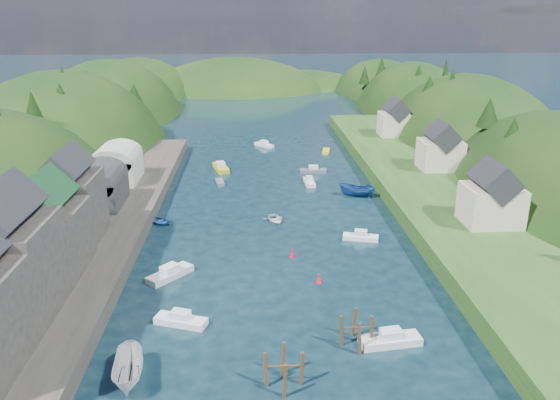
{
  "coord_description": "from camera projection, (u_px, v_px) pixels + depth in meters",
  "views": [
    {
      "loc": [
        -3.71,
        -42.7,
        28.66
      ],
      "look_at": [
        0.0,
        28.0,
        4.0
      ],
      "focal_mm": 35.0,
      "sensor_mm": 36.0,
      "label": 1
    }
  ],
  "objects": [
    {
      "name": "channel_buoy_far",
      "position": [
        292.0,
        253.0,
        66.85
      ],
      "size": [
        0.7,
        0.7,
        1.1
      ],
      "color": "red",
      "rests_on": "ground"
    },
    {
      "name": "quay_left",
      "position": [
        89.0,
        248.0,
        67.23
      ],
      "size": [
        12.0,
        110.0,
        2.0
      ],
      "primitive_type": "cube",
      "color": "#2D2B28",
      "rests_on": "ground"
    },
    {
      "name": "moored_boats",
      "position": [
        268.0,
        234.0,
        72.01
      ],
      "size": [
        35.65,
        91.21,
        2.42
      ],
      "color": "silver",
      "rests_on": "ground"
    },
    {
      "name": "quayside_buildings",
      "position": [
        21.0,
        248.0,
        52.29
      ],
      "size": [
        8.0,
        35.84,
        12.9
      ],
      "color": "#2D2B28",
      "rests_on": "quay_left"
    },
    {
      "name": "channel_buoy_near",
      "position": [
        319.0,
        279.0,
        60.53
      ],
      "size": [
        0.7,
        0.7,
        1.1
      ],
      "color": "red",
      "rests_on": "ground"
    },
    {
      "name": "boat_sheds",
      "position": [
        107.0,
        172.0,
        83.64
      ],
      "size": [
        7.0,
        21.0,
        7.5
      ],
      "color": "#2D2D30",
      "rests_on": "quay_left"
    },
    {
      "name": "right_bank_cottages",
      "position": [
        434.0,
        149.0,
        94.93
      ],
      "size": [
        9.0,
        59.24,
        8.41
      ],
      "color": "beige",
      "rests_on": "terrace_right"
    },
    {
      "name": "hillside_left",
      "position": [
        67.0,
        185.0,
        121.03
      ],
      "size": [
        44.0,
        245.56,
        52.0
      ],
      "color": "black",
      "rests_on": "ground"
    },
    {
      "name": "ground",
      "position": [
        274.0,
        181.0,
        97.04
      ],
      "size": [
        600.0,
        600.0,
        0.0
      ],
      "primitive_type": "plane",
      "color": "black",
      "rests_on": "ground"
    },
    {
      "name": "piling_cluster_far",
      "position": [
        357.0,
        333.0,
        48.95
      ],
      "size": [
        3.26,
        3.03,
        3.68
      ],
      "color": "#382314",
      "rests_on": "ground"
    },
    {
      "name": "piling_cluster_near",
      "position": [
        284.0,
        372.0,
        43.68
      ],
      "size": [
        3.43,
        3.18,
        3.65
      ],
      "color": "#382314",
      "rests_on": "ground"
    },
    {
      "name": "hill_trees",
      "position": [
        281.0,
        105.0,
        106.49
      ],
      "size": [
        92.06,
        146.95,
        12.81
      ],
      "color": "black",
      "rests_on": "ground"
    },
    {
      "name": "terrace_left_grass",
      "position": [
        31.0,
        247.0,
        66.8
      ],
      "size": [
        12.0,
        110.0,
        2.5
      ],
      "primitive_type": "cube",
      "color": "#234719",
      "rests_on": "ground"
    },
    {
      "name": "far_hills",
      "position": [
        264.0,
        115.0,
        217.59
      ],
      "size": [
        103.0,
        68.0,
        44.0
      ],
      "color": "black",
      "rests_on": "ground"
    },
    {
      "name": "hillside_right",
      "position": [
        465.0,
        176.0,
        125.28
      ],
      "size": [
        36.0,
        245.56,
        48.0
      ],
      "color": "black",
      "rests_on": "ground"
    },
    {
      "name": "terrace_right",
      "position": [
        430.0,
        189.0,
        88.45
      ],
      "size": [
        16.0,
        120.0,
        2.4
      ],
      "primitive_type": "cube",
      "color": "#234719",
      "rests_on": "ground"
    }
  ]
}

